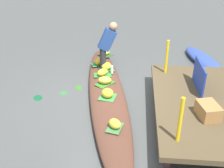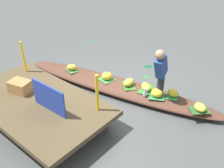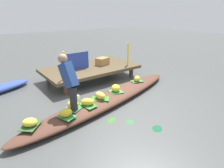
% 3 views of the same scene
% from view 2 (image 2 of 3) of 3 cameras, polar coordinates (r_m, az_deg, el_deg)
% --- Properties ---
extents(canal_water, '(40.00, 40.00, 0.00)m').
position_cam_2_polar(canal_water, '(6.45, 0.77, -1.33)').
color(canal_water, '#454847').
rests_on(canal_water, ground).
extents(dock_platform, '(3.20, 1.80, 0.44)m').
position_cam_2_polar(dock_platform, '(5.58, -16.53, -3.97)').
color(dock_platform, '#4E402A').
rests_on(dock_platform, ground).
extents(vendor_boat, '(5.37, 1.79, 0.23)m').
position_cam_2_polar(vendor_boat, '(6.39, 0.78, -0.48)').
color(vendor_boat, '#523024').
rests_on(vendor_boat, ground).
extents(leaf_mat_0, '(0.31, 0.46, 0.01)m').
position_cam_2_polar(leaf_mat_0, '(6.09, 7.45, -1.27)').
color(leaf_mat_0, '#2F762D').
rests_on(leaf_mat_0, vendor_boat).
extents(banana_bunch_0, '(0.36, 0.33, 0.16)m').
position_cam_2_polar(banana_bunch_0, '(6.04, 7.50, -0.63)').
color(banana_bunch_0, yellow).
rests_on(banana_bunch_0, vendor_boat).
extents(leaf_mat_1, '(0.36, 0.42, 0.01)m').
position_cam_2_polar(leaf_mat_1, '(5.98, 13.23, -2.59)').
color(leaf_mat_1, '#308442').
rests_on(leaf_mat_1, vendor_boat).
extents(banana_bunch_1, '(0.26, 0.20, 0.17)m').
position_cam_2_polar(banana_bunch_1, '(5.93, 13.33, -1.91)').
color(banana_bunch_1, gold).
rests_on(banana_bunch_1, vendor_boat).
extents(leaf_mat_2, '(0.48, 0.48, 0.01)m').
position_cam_2_polar(leaf_mat_2, '(5.70, 18.76, -5.47)').
color(leaf_mat_2, '#2A5225').
rests_on(leaf_mat_2, vendor_boat).
extents(banana_bunch_2, '(0.36, 0.34, 0.15)m').
position_cam_2_polar(banana_bunch_2, '(5.66, 18.89, -4.88)').
color(banana_bunch_2, yellow).
rests_on(banana_bunch_2, vendor_boat).
extents(leaf_mat_3, '(0.50, 0.48, 0.01)m').
position_cam_2_polar(leaf_mat_3, '(6.21, 3.70, -0.31)').
color(leaf_mat_3, '#347024').
rests_on(leaf_mat_3, vendor_boat).
extents(banana_bunch_3, '(0.22, 0.32, 0.18)m').
position_cam_2_polar(banana_bunch_3, '(6.16, 3.73, 0.37)').
color(banana_bunch_3, gold).
rests_on(banana_bunch_3, vendor_boat).
extents(leaf_mat_4, '(0.47, 0.46, 0.01)m').
position_cam_2_polar(leaf_mat_4, '(5.91, 9.83, -2.63)').
color(leaf_mat_4, '#31763D').
rests_on(leaf_mat_4, vendor_boat).
extents(banana_bunch_4, '(0.33, 0.33, 0.19)m').
position_cam_2_polar(banana_bunch_4, '(5.86, 9.92, -1.88)').
color(banana_bunch_4, yellow).
rests_on(banana_bunch_4, vendor_boat).
extents(leaf_mat_5, '(0.40, 0.32, 0.01)m').
position_cam_2_polar(leaf_mat_5, '(6.94, -8.85, 3.06)').
color(leaf_mat_5, '#3E7440').
rests_on(leaf_mat_5, vendor_boat).
extents(banana_bunch_5, '(0.31, 0.31, 0.17)m').
position_cam_2_polar(banana_bunch_5, '(6.90, -8.91, 3.67)').
color(banana_bunch_5, gold).
rests_on(banana_bunch_5, vendor_boat).
extents(leaf_mat_6, '(0.39, 0.39, 0.01)m').
position_cam_2_polar(leaf_mat_6, '(6.44, -1.15, 1.04)').
color(leaf_mat_6, '#3A853F').
rests_on(leaf_mat_6, vendor_boat).
extents(banana_bunch_6, '(0.35, 0.35, 0.20)m').
position_cam_2_polar(banana_bunch_6, '(6.39, -1.16, 1.78)').
color(banana_bunch_6, yellow).
rests_on(banana_bunch_6, vendor_boat).
extents(vendor_person, '(0.27, 0.50, 1.21)m').
position_cam_2_polar(vendor_person, '(5.52, 10.72, 3.03)').
color(vendor_person, '#28282D').
rests_on(vendor_person, vendor_boat).
extents(water_bottle, '(0.07, 0.07, 0.20)m').
position_cam_2_polar(water_bottle, '(5.83, 7.33, -1.79)').
color(water_bottle, silver).
rests_on(water_bottle, vendor_boat).
extents(market_banner, '(0.87, 0.06, 0.56)m').
position_cam_2_polar(market_banner, '(5.04, -13.82, -3.04)').
color(market_banner, navy).
rests_on(market_banner, dock_platform).
extents(railing_post_west, '(0.06, 0.06, 0.78)m').
position_cam_2_polar(railing_post_west, '(4.85, -3.32, -2.01)').
color(railing_post_west, yellow).
rests_on(railing_post_west, dock_platform).
extents(railing_post_east, '(0.06, 0.06, 0.78)m').
position_cam_2_polar(railing_post_east, '(6.53, -18.98, 5.68)').
color(railing_post_east, yellow).
rests_on(railing_post_east, dock_platform).
extents(produce_crate, '(0.51, 0.42, 0.26)m').
position_cam_2_polar(produce_crate, '(5.86, -19.63, -0.51)').
color(produce_crate, '#9D6E3D').
rests_on(produce_crate, dock_platform).
extents(drifting_plant_0, '(0.17, 0.20, 0.01)m').
position_cam_2_polar(drifting_plant_0, '(9.35, -4.07, 9.61)').
color(drifting_plant_0, '#287130').
rests_on(drifting_plant_0, ground).
extents(drifting_plant_1, '(0.33, 0.30, 0.01)m').
position_cam_2_polar(drifting_plant_1, '(7.59, 8.04, 3.84)').
color(drifting_plant_1, '#114D2C').
rests_on(drifting_plant_1, ground).
extents(drifting_plant_2, '(0.27, 0.27, 0.01)m').
position_cam_2_polar(drifting_plant_2, '(7.07, 7.60, 1.62)').
color(drifting_plant_2, '#2B6736').
rests_on(drifting_plant_2, ground).
extents(drifting_plant_3, '(0.28, 0.21, 0.01)m').
position_cam_2_polar(drifting_plant_3, '(6.73, 8.03, -0.11)').
color(drifting_plant_3, '#2E6F1A').
rests_on(drifting_plant_3, ground).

